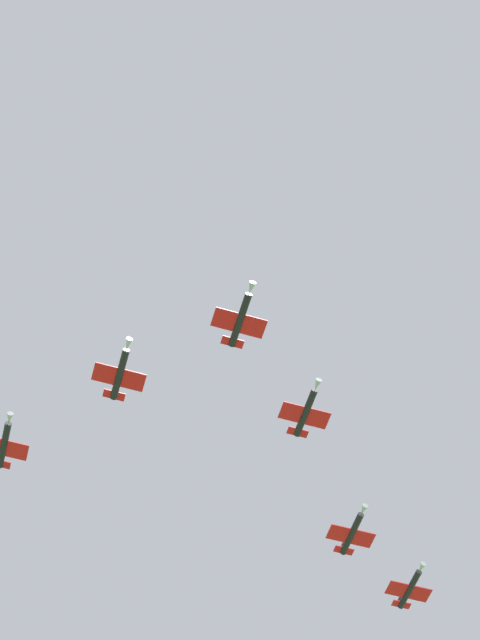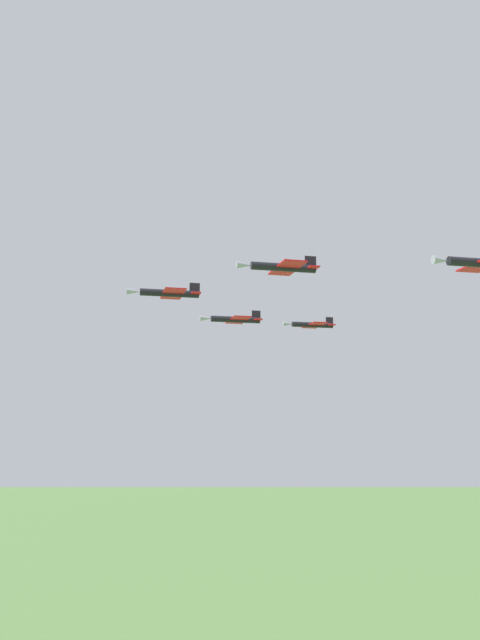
% 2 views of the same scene
% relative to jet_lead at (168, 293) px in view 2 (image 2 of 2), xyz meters
% --- Properties ---
extents(jet_lead, '(9.75, 10.76, 2.54)m').
position_rel_jet_lead_xyz_m(jet_lead, '(0.00, 0.00, 0.00)').
color(jet_lead, black).
extents(jet_port_inner, '(9.75, 10.76, 2.54)m').
position_rel_jet_lead_xyz_m(jet_port_inner, '(-21.93, -0.81, 1.19)').
color(jet_port_inner, black).
extents(jet_starboard_inner, '(9.75, 10.76, 2.54)m').
position_rel_jet_lead_xyz_m(jet_starboard_inner, '(2.83, -21.77, -1.19)').
color(jet_starboard_inner, black).
extents(jet_starboard_outer, '(9.75, 10.76, 2.54)m').
position_rel_jet_lead_xyz_m(jet_starboard_outer, '(1.21, -48.78, 1.07)').
color(jet_starboard_outer, black).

